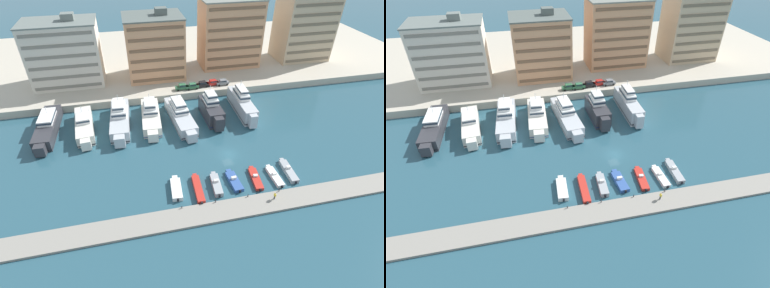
% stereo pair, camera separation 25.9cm
% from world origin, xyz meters
% --- Properties ---
extents(ground_plane, '(400.00, 400.00, 0.00)m').
position_xyz_m(ground_plane, '(0.00, 0.00, 0.00)').
color(ground_plane, '#285160').
extents(quay_promenade, '(180.00, 70.00, 2.24)m').
position_xyz_m(quay_promenade, '(0.00, 63.95, 1.12)').
color(quay_promenade, '#BCB29E').
rests_on(quay_promenade, ground).
extents(pier_dock, '(120.00, 4.92, 0.50)m').
position_xyz_m(pier_dock, '(0.00, -16.61, 0.25)').
color(pier_dock, gray).
rests_on(pier_dock, ground).
extents(yacht_charcoal_far_left, '(5.11, 21.42, 6.26)m').
position_xyz_m(yacht_charcoal_far_left, '(-43.50, 19.43, 1.81)').
color(yacht_charcoal_far_left, '#333338').
rests_on(yacht_charcoal_far_left, ground).
extents(yacht_ivory_left, '(5.88, 18.97, 6.16)m').
position_xyz_m(yacht_ivory_left, '(-34.19, 18.21, 1.76)').
color(yacht_ivory_left, silver).
rests_on(yacht_ivory_left, ground).
extents(yacht_silver_mid_left, '(5.58, 21.17, 8.04)m').
position_xyz_m(yacht_silver_mid_left, '(-24.84, 18.82, 2.27)').
color(yacht_silver_mid_left, silver).
rests_on(yacht_silver_mid_left, ground).
extents(yacht_ivory_center_left, '(5.79, 19.75, 7.55)m').
position_xyz_m(yacht_ivory_center_left, '(-16.46, 18.69, 2.04)').
color(yacht_ivory_center_left, silver).
rests_on(yacht_ivory_center_left, ground).
extents(yacht_silver_center, '(6.41, 21.51, 7.63)m').
position_xyz_m(yacht_silver_center, '(-8.51, 17.09, 2.11)').
color(yacht_silver_center, silver).
rests_on(yacht_silver_center, ground).
extents(yacht_charcoal_center_right, '(4.59, 15.06, 9.18)m').
position_xyz_m(yacht_charcoal_center_right, '(0.35, 16.84, 2.79)').
color(yacht_charcoal_center_right, '#333338').
rests_on(yacht_charcoal_center_right, ground).
extents(yacht_silver_mid_right, '(4.02, 19.11, 8.85)m').
position_xyz_m(yacht_silver_mid_right, '(9.97, 18.36, 2.71)').
color(yacht_silver_mid_right, silver).
rests_on(yacht_silver_mid_right, ground).
extents(motorboat_white_far_left, '(2.55, 7.12, 1.03)m').
position_xyz_m(motorboat_white_far_left, '(-14.42, -9.02, 0.52)').
color(motorboat_white_far_left, white).
rests_on(motorboat_white_far_left, ground).
extents(motorboat_red_left, '(1.93, 8.59, 1.02)m').
position_xyz_m(motorboat_red_left, '(-10.01, -10.06, 0.51)').
color(motorboat_red_left, red).
rests_on(motorboat_red_left, ground).
extents(motorboat_grey_mid_left, '(2.20, 7.15, 1.67)m').
position_xyz_m(motorboat_grey_mid_left, '(-5.97, -9.70, 0.57)').
color(motorboat_grey_mid_left, '#9EA3A8').
rests_on(motorboat_grey_mid_left, ground).
extents(motorboat_blue_center_left, '(2.40, 7.02, 1.42)m').
position_xyz_m(motorboat_blue_center_left, '(-1.92, -9.40, 0.45)').
color(motorboat_blue_center_left, '#33569E').
rests_on(motorboat_blue_center_left, ground).
extents(motorboat_red_center, '(2.42, 7.56, 1.17)m').
position_xyz_m(motorboat_red_center, '(2.92, -9.65, 0.39)').
color(motorboat_red_center, red).
rests_on(motorboat_red_center, ground).
extents(motorboat_white_center_right, '(1.84, 7.19, 1.13)m').
position_xyz_m(motorboat_white_center_right, '(7.27, -9.93, 0.40)').
color(motorboat_white_center_right, white).
rests_on(motorboat_white_center_right, ground).
extents(motorboat_grey_mid_right, '(2.07, 8.09, 1.49)m').
position_xyz_m(motorboat_grey_mid_right, '(10.98, -9.04, 0.49)').
color(motorboat_grey_mid_right, '#9EA3A8').
rests_on(motorboat_grey_mid_right, ground).
extents(car_green_far_left, '(4.15, 2.01, 1.80)m').
position_xyz_m(car_green_far_left, '(-5.08, 31.78, 3.22)').
color(car_green_far_left, '#2D6642').
rests_on(car_green_far_left, quay_promenade).
extents(car_green_left, '(4.15, 2.02, 1.80)m').
position_xyz_m(car_green_left, '(-1.81, 31.62, 3.22)').
color(car_green_left, '#2D6642').
rests_on(car_green_left, quay_promenade).
extents(car_black_mid_left, '(4.23, 2.20, 1.80)m').
position_xyz_m(car_black_mid_left, '(1.60, 32.25, 3.22)').
color(car_black_mid_left, black).
rests_on(car_black_mid_left, quay_promenade).
extents(car_red_center_left, '(4.21, 2.16, 1.80)m').
position_xyz_m(car_red_center_left, '(5.12, 32.60, 3.22)').
color(car_red_center_left, red).
rests_on(car_red_center_left, quay_promenade).
extents(car_grey_center, '(4.15, 2.01, 1.80)m').
position_xyz_m(car_grey_center, '(8.38, 32.18, 3.22)').
color(car_grey_center, slate).
rests_on(car_grey_center, quay_promenade).
extents(apartment_block_far_left, '(21.84, 13.52, 21.42)m').
position_xyz_m(apartment_block_far_left, '(-39.43, 44.96, 12.00)').
color(apartment_block_far_left, silver).
rests_on(apartment_block_far_left, quay_promenade).
extents(apartment_block_left, '(18.52, 14.73, 21.61)m').
position_xyz_m(apartment_block_left, '(-11.51, 44.66, 12.10)').
color(apartment_block_left, tan).
rests_on(apartment_block_left, quay_promenade).
extents(apartment_block_mid_left, '(20.88, 12.54, 24.62)m').
position_xyz_m(apartment_block_mid_left, '(15.43, 48.59, 13.60)').
color(apartment_block_mid_left, tan).
rests_on(apartment_block_mid_left, quay_promenade).
extents(apartment_block_center_left, '(19.23, 13.76, 27.49)m').
position_xyz_m(apartment_block_center_left, '(44.18, 48.99, 15.04)').
color(apartment_block_center_left, '#C6AD89').
rests_on(apartment_block_center_left, quay_promenade).
extents(pedestrian_near_edge, '(0.31, 0.65, 1.71)m').
position_xyz_m(pedestrian_near_edge, '(4.22, -16.13, 1.52)').
color(pedestrian_near_edge, '#282D3D').
rests_on(pedestrian_near_edge, pier_dock).
extents(bollard_west, '(0.20, 0.20, 0.61)m').
position_xyz_m(bollard_west, '(-14.30, -14.40, 0.83)').
color(bollard_west, '#2D2D33').
rests_on(bollard_west, pier_dock).
extents(bollard_west_mid, '(0.20, 0.20, 0.61)m').
position_xyz_m(bollard_west_mid, '(-7.49, -14.40, 0.83)').
color(bollard_west_mid, '#2D2D33').
rests_on(bollard_west_mid, pier_dock).
extents(bollard_east_mid, '(0.20, 0.20, 0.61)m').
position_xyz_m(bollard_east_mid, '(-0.69, -14.40, 0.83)').
color(bollard_east_mid, '#2D2D33').
rests_on(bollard_east_mid, pier_dock).
extents(bollard_east, '(0.20, 0.20, 0.61)m').
position_xyz_m(bollard_east, '(6.11, -14.40, 0.83)').
color(bollard_east, '#2D2D33').
rests_on(bollard_east, pier_dock).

